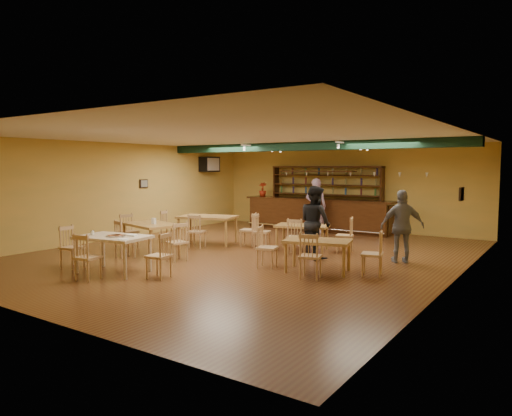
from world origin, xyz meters
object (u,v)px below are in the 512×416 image
Objects in this scene: near_table at (113,254)px; dining_table_b at (302,238)px; dining_table_c at (151,239)px; dining_table_d at (318,256)px; bar_counter at (317,215)px; patron_bar at (316,206)px; dining_table_a at (208,230)px; patron_right_a at (315,222)px.

dining_table_b is at bearing 57.70° from near_table.
near_table is (0.94, -1.98, -0.00)m from dining_table_c.
dining_table_c is 1.15× the size of dining_table_d.
near_table is (-0.55, -8.50, -0.17)m from bar_counter.
dining_table_b is 0.74× the size of patron_bar.
dining_table_d reaches higher than dining_table_b.
patron_bar is at bearing -66.54° from bar_counter.
dining_table_b is at bearing 111.67° from dining_table_d.
dining_table_d is at bearing -35.97° from dining_table_a.
dining_table_d is at bearing -69.21° from dining_table_b.
patron_right_a is (3.64, -0.23, 0.49)m from dining_table_a.
patron_right_a is at bearing -60.08° from dining_table_b.
dining_table_b is 5.08m from near_table.
bar_counter reaches higher than dining_table_a.
dining_table_b is at bearing -5.08° from dining_table_a.
near_table is (-3.57, -2.53, 0.05)m from dining_table_d.
dining_table_c is 6.01m from patron_bar.
dining_table_c is at bearing 52.64° from patron_bar.
near_table is at bearing -128.70° from dining_table_b.
patron_bar is (1.85, 5.69, 0.54)m from dining_table_c.
dining_table_a is at bearing 26.60° from patron_right_a.
patron_right_a is (3.78, 1.87, 0.50)m from dining_table_c.
dining_table_a is 0.87× the size of patron_bar.
dining_table_a is 3.68m from patron_right_a.
dining_table_b is 0.87× the size of dining_table_c.
dining_table_d is (4.38, -1.56, -0.06)m from dining_table_a.
bar_counter is 3.09× the size of patron_right_a.
dining_table_d is 5.83m from patron_bar.
dining_table_a is (-1.36, -4.41, -0.16)m from bar_counter.
dining_table_d is at bearing -63.15° from bar_counter.
dining_table_b is at bearing 91.13° from patron_bar.
dining_table_d is at bearing 26.57° from near_table.
patron_bar is at bearing 86.73° from dining_table_c.
dining_table_d is (1.54, -2.13, 0.00)m from dining_table_b.
dining_table_a reaches higher than dining_table_d.
dining_table_b is (1.49, -3.84, -0.22)m from bar_counter.
patron_right_a is (1.93, -3.82, -0.04)m from patron_bar.
patron_bar is at bearing 48.07° from dining_table_a.
patron_bar reaches higher than dining_table_d.
dining_table_d is at bearing 21.65° from dining_table_c.
dining_table_c is (-1.49, -6.52, -0.17)m from bar_counter.
dining_table_a is at bearing 146.21° from dining_table_d.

